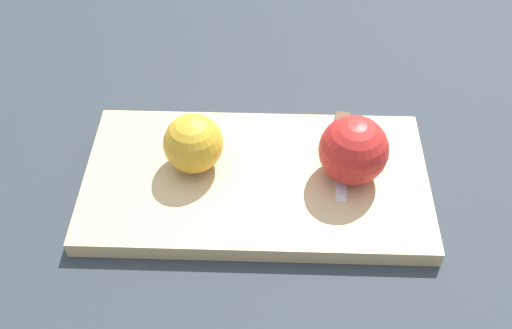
% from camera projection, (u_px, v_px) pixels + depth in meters
% --- Properties ---
extents(ground_plane, '(4.00, 4.00, 0.00)m').
position_uv_depth(ground_plane, '(256.00, 187.00, 0.78)').
color(ground_plane, '#282D33').
extents(cutting_board, '(0.44, 0.24, 0.02)m').
position_uv_depth(cutting_board, '(256.00, 181.00, 0.77)').
color(cutting_board, tan).
rests_on(cutting_board, ground_plane).
extents(apple_half_left, '(0.08, 0.08, 0.08)m').
position_uv_depth(apple_half_left, '(193.00, 143.00, 0.74)').
color(apple_half_left, gold).
rests_on(apple_half_left, cutting_board).
extents(apple_half_right, '(0.09, 0.09, 0.09)m').
position_uv_depth(apple_half_right, '(354.00, 150.00, 0.73)').
color(apple_half_right, red).
rests_on(apple_half_right, cutting_board).
extents(knife, '(0.02, 0.14, 0.02)m').
position_uv_depth(knife, '(342.00, 139.00, 0.79)').
color(knife, silver).
rests_on(knife, cutting_board).
extents(apple_slice, '(0.06, 0.06, 0.01)m').
position_uv_depth(apple_slice, '(346.00, 150.00, 0.78)').
color(apple_slice, beige).
rests_on(apple_slice, cutting_board).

